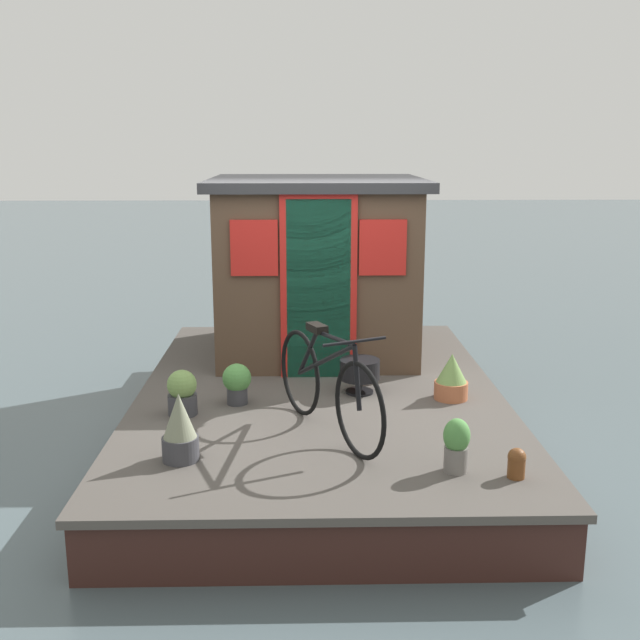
% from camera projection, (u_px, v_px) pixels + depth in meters
% --- Properties ---
extents(ground_plane, '(60.00, 60.00, 0.00)m').
position_uv_depth(ground_plane, '(320.00, 439.00, 7.03)').
color(ground_plane, '#4C5B60').
extents(houseboat_deck, '(4.88, 3.26, 0.48)m').
position_uv_depth(houseboat_deck, '(320.00, 414.00, 6.98)').
color(houseboat_deck, '#4C4742').
rests_on(houseboat_deck, ground_plane).
extents(houseboat_cabin, '(2.06, 2.19, 1.85)m').
position_uv_depth(houseboat_cabin, '(317.00, 266.00, 8.00)').
color(houseboat_cabin, '#4C3828').
rests_on(houseboat_cabin, houseboat_deck).
extents(bicycle, '(1.57, 0.79, 0.85)m').
position_uv_depth(bicycle, '(327.00, 385.00, 5.78)').
color(bicycle, black).
rests_on(bicycle, houseboat_deck).
extents(potted_plant_succulent, '(0.30, 0.30, 0.41)m').
position_uv_depth(potted_plant_succulent, '(451.00, 378.00, 6.63)').
color(potted_plant_succulent, '#B2603D').
rests_on(potted_plant_succulent, houseboat_deck).
extents(potted_plant_fern, '(0.26, 0.26, 0.50)m').
position_uv_depth(potted_plant_fern, '(180.00, 429.00, 5.33)').
color(potted_plant_fern, '#38383D').
rests_on(potted_plant_fern, houseboat_deck).
extents(potted_plant_lavender, '(0.25, 0.25, 0.36)m').
position_uv_depth(potted_plant_lavender, '(237.00, 382.00, 6.50)').
color(potted_plant_lavender, '#38383D').
rests_on(potted_plant_lavender, houseboat_deck).
extents(potted_plant_ivy, '(0.18, 0.18, 0.38)m').
position_uv_depth(potted_plant_ivy, '(456.00, 444.00, 5.15)').
color(potted_plant_ivy, slate).
rests_on(potted_plant_ivy, houseboat_deck).
extents(potted_plant_thyme, '(0.24, 0.24, 0.38)m').
position_uv_depth(potted_plant_thyme, '(182.00, 393.00, 6.25)').
color(potted_plant_thyme, '#38383D').
rests_on(potted_plant_thyme, houseboat_deck).
extents(charcoal_grill, '(0.36, 0.36, 0.31)m').
position_uv_depth(charcoal_grill, '(360.00, 371.00, 6.78)').
color(charcoal_grill, black).
rests_on(charcoal_grill, houseboat_deck).
extents(mooring_bollard, '(0.12, 0.12, 0.21)m').
position_uv_depth(mooring_bollard, '(517.00, 462.00, 5.08)').
color(mooring_bollard, brown).
rests_on(mooring_bollard, houseboat_deck).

